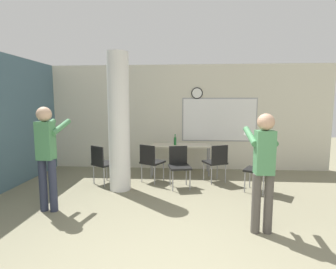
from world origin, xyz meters
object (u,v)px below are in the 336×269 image
(chair_near_pillar, at_px, (102,162))
(chair_table_right, at_px, (216,160))
(chair_table_front, at_px, (179,164))
(person_playing_side, at_px, (263,164))
(chair_table_left, at_px, (151,160))
(chair_mid_room, at_px, (261,168))
(person_watching_back, at_px, (47,150))
(folding_table, at_px, (181,147))
(bottle_on_table, at_px, (175,141))

(chair_near_pillar, height_order, chair_table_right, same)
(chair_table_front, distance_m, person_playing_side, 2.28)
(chair_table_left, bearing_deg, chair_mid_room, -12.82)
(chair_table_front, distance_m, person_watching_back, 2.60)
(folding_table, xyz_separation_m, bottle_on_table, (-0.14, -0.06, 0.16))
(bottle_on_table, distance_m, chair_table_right, 1.22)
(folding_table, xyz_separation_m, chair_table_left, (-0.66, -0.81, -0.17))
(chair_table_right, bearing_deg, folding_table, 138.47)
(chair_table_right, bearing_deg, chair_table_front, -155.17)
(bottle_on_table, height_order, chair_table_left, bottle_on_table)
(chair_table_left, xyz_separation_m, person_playing_side, (1.85, -2.19, 0.47))
(chair_table_front, xyz_separation_m, chair_mid_room, (1.64, -0.22, 0.00))
(chair_table_front, height_order, chair_table_left, same)
(chair_mid_room, bearing_deg, person_playing_side, -104.76)
(chair_table_front, distance_m, chair_mid_room, 1.65)
(folding_table, height_order, bottle_on_table, bottle_on_table)
(chair_table_front, bearing_deg, chair_mid_room, -7.70)
(bottle_on_table, relative_size, person_playing_side, 0.16)
(chair_table_right, relative_size, person_playing_side, 0.52)
(chair_table_right, relative_size, chair_table_left, 1.00)
(chair_table_front, relative_size, chair_table_right, 1.00)
(person_watching_back, height_order, person_playing_side, person_watching_back)
(person_watching_back, bearing_deg, folding_table, 49.26)
(folding_table, xyz_separation_m, chair_mid_room, (1.63, -1.33, -0.17))
(bottle_on_table, distance_m, chair_mid_room, 2.21)
(chair_table_right, bearing_deg, person_playing_side, -80.73)
(chair_mid_room, bearing_deg, chair_table_left, 167.18)
(chair_table_front, height_order, chair_near_pillar, same)
(chair_table_front, height_order, chair_mid_room, same)
(chair_near_pillar, xyz_separation_m, chair_table_left, (1.04, 0.24, 0.00))
(chair_table_front, xyz_separation_m, chair_near_pillar, (-1.69, 0.06, 0.00))
(chair_near_pillar, distance_m, person_watching_back, 1.60)
(folding_table, distance_m, bottle_on_table, 0.22)
(chair_table_right, height_order, person_watching_back, person_watching_back)
(chair_table_left, bearing_deg, chair_near_pillar, -167.26)
(folding_table, xyz_separation_m, chair_table_front, (-0.01, -1.11, -0.17))
(chair_table_right, distance_m, person_watching_back, 3.49)
(folding_table, distance_m, chair_table_right, 1.11)
(bottle_on_table, xyz_separation_m, chair_table_right, (0.96, -0.67, -0.34))
(chair_mid_room, bearing_deg, person_watching_back, -162.90)
(chair_mid_room, xyz_separation_m, person_playing_side, (-0.44, -1.67, 0.47))
(bottle_on_table, height_order, chair_mid_room, bottle_on_table)
(bottle_on_table, xyz_separation_m, chair_table_left, (-0.52, -0.75, -0.34))
(folding_table, bearing_deg, chair_mid_room, -39.22)
(chair_table_front, bearing_deg, folding_table, 89.55)
(folding_table, relative_size, chair_table_left, 1.75)
(bottle_on_table, distance_m, person_playing_side, 3.23)
(chair_mid_room, distance_m, chair_table_right, 1.01)
(bottle_on_table, bearing_deg, chair_table_front, -82.65)
(chair_table_left, distance_m, person_playing_side, 2.90)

